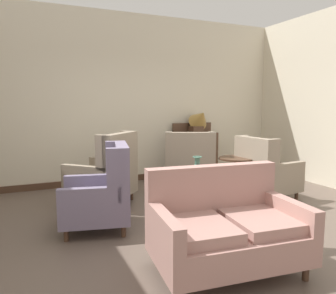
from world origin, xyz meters
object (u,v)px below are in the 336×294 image
Objects in this scene: porcelain_vase at (197,170)px; gramophone at (200,119)px; settee at (226,229)px; coffee_table at (196,190)px; side_table at (236,174)px; armchair_back_corner at (189,168)px; armchair_foreground_right at (102,194)px; sideboard at (195,152)px; armchair_near_sideboard at (265,173)px; armchair_beside_settee at (106,175)px.

gramophone reaches higher than porcelain_vase.
settee is 2.48× the size of gramophone.
side_table is (1.00, 0.49, 0.03)m from coffee_table.
armchair_back_corner is at bearing -126.94° from gramophone.
armchair_foreground_right is at bearing 125.10° from settee.
armchair_foreground_right is 0.92× the size of sideboard.
armchair_back_corner is 1.06× the size of armchair_near_sideboard.
porcelain_vase is 0.59× the size of gramophone.
settee is 1.32× the size of armchair_back_corner.
gramophone is (0.75, 0.99, 0.78)m from armchair_back_corner.
sideboard is (2.13, 1.06, 0.08)m from armchair_beside_settee.
armchair_beside_settee is at bearing 66.36° from armchair_near_sideboard.
side_table is 1.79m from gramophone.
coffee_table is at bearing 97.06° from armchair_foreground_right.
armchair_beside_settee is 2.05× the size of gramophone.
armchair_beside_settee reaches higher than porcelain_vase.
gramophone is at bearing 158.75° from armchair_beside_settee.
coffee_table is 0.68× the size of sideboard.
armchair_foreground_right is (-1.30, 0.06, -0.20)m from porcelain_vase.
side_table is at bearing -95.26° from sideboard.
gramophone reaches higher than armchair_beside_settee.
coffee_table is 0.26m from porcelain_vase.
armchair_back_corner is (0.41, 1.03, -0.18)m from porcelain_vase.
armchair_near_sideboard is at bearing 47.62° from settee.
sideboard is 1.98× the size of gramophone.
porcelain_vase is 0.50× the size of side_table.
porcelain_vase is 0.31× the size of armchair_back_corner.
porcelain_vase is 1.31m from armchair_foreground_right.
gramophone is (-0.24, 1.75, 0.80)m from armchair_near_sideboard.
coffee_table is 0.72× the size of armchair_back_corner.
gramophone reaches higher than coffee_table.
armchair_back_corner reaches higher than side_table.
coffee_table is 1.48m from armchair_near_sideboard.
gramophone is at bearing 1.95° from armchair_near_sideboard.
side_table is at bearing 157.09° from armchair_back_corner.
armchair_beside_settee is 1.13× the size of armchair_foreground_right.
coffee_table is at bearing 97.12° from armchair_near_sideboard.
side_table is at bearing 24.63° from porcelain_vase.
settee is 1.21× the size of armchair_beside_settee.
armchair_back_corner reaches higher than settee.
porcelain_vase is 0.32× the size of armchair_foreground_right.
sideboard is at bearing 3.16° from armchair_near_sideboard.
sideboard reaches higher than armchair_back_corner.
armchair_foreground_right reaches higher than coffee_table.
side_table is (1.42, 1.84, 0.03)m from settee.
armchair_back_corner is 1.46m from gramophone.
armchair_beside_settee is at bearing 131.30° from coffee_table.
side_table is (0.54, -0.59, -0.04)m from armchair_back_corner.
side_table is 0.60× the size of sideboard.
armchair_near_sideboard reaches higher than settee.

